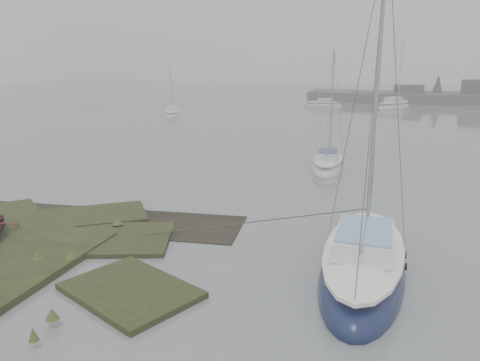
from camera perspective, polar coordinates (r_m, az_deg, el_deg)
name	(u,v)px	position (r m, az deg, el deg)	size (l,w,h in m)	color
ground	(302,131)	(41.63, 7.52, 6.04)	(160.00, 160.00, 0.00)	slate
sailboat_main	(363,267)	(14.27, 14.75, -10.12)	(2.52, 7.29, 10.23)	#131B3C
sailboat_white	(328,165)	(27.40, 10.66, 1.88)	(1.86, 5.18, 7.24)	silver
sailboat_far_a	(172,114)	(52.48, -8.30, 8.03)	(3.38, 5.14, 6.92)	silver
sailboat_far_b	(394,106)	(62.89, 18.27, 8.60)	(5.19, 6.76, 9.28)	silver
sailboat_far_c	(323,105)	(62.81, 10.10, 9.04)	(5.03, 1.91, 6.98)	#A3A8AD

